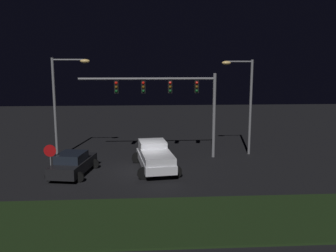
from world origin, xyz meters
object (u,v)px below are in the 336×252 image
pickup_truck (155,155)px  street_lamp_left (62,95)px  traffic_signal_gantry (170,93)px  stop_sign (50,155)px  car_sedan (73,164)px  street_lamp_right (244,95)px

pickup_truck → street_lamp_left: street_lamp_left is taller
traffic_signal_gantry → street_lamp_left: (-8.13, 0.41, -0.15)m
stop_sign → car_sedan: bearing=37.2°
traffic_signal_gantry → street_lamp_right: 5.97m
street_lamp_left → street_lamp_right: street_lamp_left is taller
street_lamp_left → street_lamp_right: bearing=1.6°
stop_sign → pickup_truck: bearing=15.3°
pickup_truck → stop_sign: stop_sign is taller
car_sedan → street_lamp_left: 6.16m
pickup_truck → car_sedan: (-5.37, -0.90, -0.26)m
street_lamp_left → street_lamp_right: 14.05m
street_lamp_left → car_sedan: bearing=-71.3°
street_lamp_left → street_lamp_right: (14.05, 0.40, -0.10)m
street_lamp_right → stop_sign: bearing=-157.8°
traffic_signal_gantry → street_lamp_left: 8.14m
pickup_truck → street_lamp_left: (-6.84, 3.41, 3.88)m
car_sedan → stop_sign: 1.70m
car_sedan → street_lamp_left: bearing=29.0°
pickup_truck → traffic_signal_gantry: traffic_signal_gantry is taller
traffic_signal_gantry → street_lamp_left: street_lamp_left is taller
car_sedan → street_lamp_right: street_lamp_right is taller
pickup_truck → stop_sign: (-6.56, -1.80, 0.56)m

